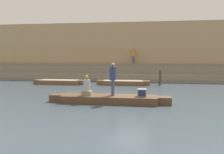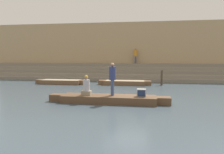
{
  "view_description": "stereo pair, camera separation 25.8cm",
  "coord_description": "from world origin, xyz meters",
  "px_view_note": "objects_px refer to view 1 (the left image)",
  "views": [
    {
      "loc": [
        0.88,
        -12.54,
        2.5
      ],
      "look_at": [
        -0.9,
        0.24,
        1.29
      ],
      "focal_mm": 35.0,
      "sensor_mm": 36.0,
      "label": 1
    },
    {
      "loc": [
        1.13,
        -12.5,
        2.5
      ],
      "look_at": [
        -0.9,
        0.24,
        1.29
      ],
      "focal_mm": 35.0,
      "sensor_mm": 36.0,
      "label": 2
    }
  ],
  "objects_px": {
    "person_standing": "(113,77)",
    "tv_set": "(142,93)",
    "mooring_post": "(160,78)",
    "rowboat_main": "(109,99)",
    "person_rowing": "(87,87)",
    "moored_boat_distant": "(123,82)",
    "person_on_steps": "(133,55)",
    "moored_boat_shore": "(60,82)"
  },
  "relations": [
    {
      "from": "person_standing",
      "to": "tv_set",
      "type": "xyz_separation_m",
      "value": [
        1.57,
        -0.09,
        -0.81
      ]
    },
    {
      "from": "tv_set",
      "to": "mooring_post",
      "type": "height_order",
      "value": "mooring_post"
    },
    {
      "from": "rowboat_main",
      "to": "tv_set",
      "type": "relative_size",
      "value": 14.04
    },
    {
      "from": "person_standing",
      "to": "tv_set",
      "type": "relative_size",
      "value": 3.77
    },
    {
      "from": "rowboat_main",
      "to": "person_rowing",
      "type": "bearing_deg",
      "value": -176.96
    },
    {
      "from": "rowboat_main",
      "to": "person_rowing",
      "type": "relative_size",
      "value": 5.93
    },
    {
      "from": "tv_set",
      "to": "person_rowing",
      "type": "bearing_deg",
      "value": -178.7
    },
    {
      "from": "rowboat_main",
      "to": "person_rowing",
      "type": "distance_m",
      "value": 1.36
    },
    {
      "from": "rowboat_main",
      "to": "person_standing",
      "type": "xyz_separation_m",
      "value": [
        0.21,
        0.04,
        1.2
      ]
    },
    {
      "from": "person_standing",
      "to": "mooring_post",
      "type": "height_order",
      "value": "person_standing"
    },
    {
      "from": "person_standing",
      "to": "person_rowing",
      "type": "relative_size",
      "value": 1.59
    },
    {
      "from": "moored_boat_distant",
      "to": "person_on_steps",
      "type": "bearing_deg",
      "value": 76.69
    },
    {
      "from": "moored_boat_distant",
      "to": "person_standing",
      "type": "bearing_deg",
      "value": -95.44
    },
    {
      "from": "person_standing",
      "to": "moored_boat_shore",
      "type": "bearing_deg",
      "value": 112.55
    },
    {
      "from": "tv_set",
      "to": "mooring_post",
      "type": "xyz_separation_m",
      "value": [
        1.55,
        7.84,
        0.06
      ]
    },
    {
      "from": "person_rowing",
      "to": "moored_boat_shore",
      "type": "relative_size",
      "value": 0.23
    },
    {
      "from": "moored_boat_distant",
      "to": "person_on_steps",
      "type": "distance_m",
      "value": 5.83
    },
    {
      "from": "moored_boat_shore",
      "to": "person_on_steps",
      "type": "xyz_separation_m",
      "value": [
        6.48,
        5.49,
        2.49
      ]
    },
    {
      "from": "rowboat_main",
      "to": "person_standing",
      "type": "height_order",
      "value": "person_standing"
    },
    {
      "from": "person_rowing",
      "to": "moored_boat_shore",
      "type": "height_order",
      "value": "person_rowing"
    },
    {
      "from": "person_standing",
      "to": "mooring_post",
      "type": "distance_m",
      "value": 8.39
    },
    {
      "from": "mooring_post",
      "to": "person_on_steps",
      "type": "relative_size",
      "value": 0.79
    },
    {
      "from": "person_standing",
      "to": "person_on_steps",
      "type": "distance_m",
      "value": 12.88
    },
    {
      "from": "person_rowing",
      "to": "mooring_post",
      "type": "height_order",
      "value": "person_rowing"
    },
    {
      "from": "tv_set",
      "to": "person_standing",
      "type": "bearing_deg",
      "value": 177.1
    },
    {
      "from": "rowboat_main",
      "to": "tv_set",
      "type": "distance_m",
      "value": 1.82
    },
    {
      "from": "moored_boat_shore",
      "to": "mooring_post",
      "type": "bearing_deg",
      "value": 5.22
    },
    {
      "from": "rowboat_main",
      "to": "person_rowing",
      "type": "xyz_separation_m",
      "value": [
        -1.21,
        -0.11,
        0.62
      ]
    },
    {
      "from": "person_on_steps",
      "to": "moored_boat_distant",
      "type": "bearing_deg",
      "value": -22.0
    },
    {
      "from": "rowboat_main",
      "to": "moored_boat_distant",
      "type": "relative_size",
      "value": 1.41
    },
    {
      "from": "person_on_steps",
      "to": "person_standing",
      "type": "bearing_deg",
      "value": -17.36
    },
    {
      "from": "mooring_post",
      "to": "person_standing",
      "type": "bearing_deg",
      "value": -111.91
    },
    {
      "from": "rowboat_main",
      "to": "mooring_post",
      "type": "height_order",
      "value": "mooring_post"
    },
    {
      "from": "tv_set",
      "to": "moored_boat_distant",
      "type": "relative_size",
      "value": 0.1
    },
    {
      "from": "mooring_post",
      "to": "rowboat_main",
      "type": "bearing_deg",
      "value": -113.13
    },
    {
      "from": "person_standing",
      "to": "moored_boat_distant",
      "type": "relative_size",
      "value": 0.38
    },
    {
      "from": "rowboat_main",
      "to": "person_rowing",
      "type": "height_order",
      "value": "person_rowing"
    },
    {
      "from": "person_rowing",
      "to": "person_on_steps",
      "type": "height_order",
      "value": "person_on_steps"
    },
    {
      "from": "moored_boat_shore",
      "to": "mooring_post",
      "type": "relative_size",
      "value": 3.6
    },
    {
      "from": "moored_boat_shore",
      "to": "moored_boat_distant",
      "type": "height_order",
      "value": "same"
    },
    {
      "from": "moored_boat_shore",
      "to": "moored_boat_distant",
      "type": "xyz_separation_m",
      "value": [
        5.82,
        0.26,
        -0.0
      ]
    },
    {
      "from": "person_on_steps",
      "to": "mooring_post",
      "type": "bearing_deg",
      "value": 11.97
    }
  ]
}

